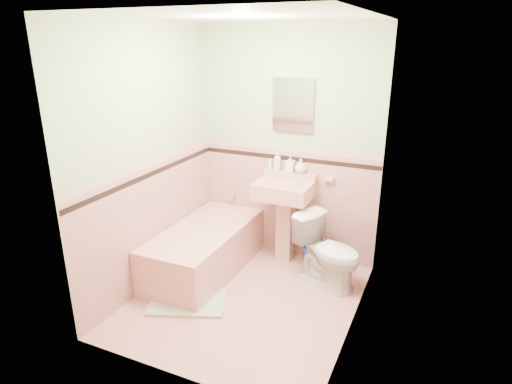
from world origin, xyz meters
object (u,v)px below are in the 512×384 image
at_px(toilet, 329,251).
at_px(bathtub, 205,251).
at_px(shoe, 178,294).
at_px(sink, 283,223).
at_px(medicine_cabinet, 293,104).
at_px(soap_bottle_right, 301,166).
at_px(soap_bottle_left, 277,161).
at_px(soap_bottle_mid, 290,164).
at_px(bucket, 314,257).

bearing_deg(toilet, bathtub, 126.34).
bearing_deg(shoe, sink, 46.77).
height_order(medicine_cabinet, soap_bottle_right, medicine_cabinet).
height_order(sink, toilet, sink).
bearing_deg(soap_bottle_right, shoe, -119.44).
xyz_separation_m(soap_bottle_left, soap_bottle_mid, (0.15, 0.00, -0.01)).
xyz_separation_m(soap_bottle_left, soap_bottle_right, (0.27, 0.00, -0.02)).
distance_m(bathtub, soap_bottle_right, 1.36).
bearing_deg(medicine_cabinet, sink, -90.00).
relative_size(soap_bottle_right, bucket, 0.60).
xyz_separation_m(sink, soap_bottle_left, (-0.15, 0.18, 0.63)).
relative_size(soap_bottle_mid, bucket, 0.70).
height_order(sink, soap_bottle_right, soap_bottle_right).
bearing_deg(sink, bucket, -2.41).
bearing_deg(bucket, shoe, -131.74).
distance_m(sink, toilet, 0.64).
bearing_deg(soap_bottle_right, bathtub, -138.26).
height_order(bucket, shoe, bucket).
xyz_separation_m(bathtub, soap_bottle_mid, (0.68, 0.71, 0.85)).
distance_m(soap_bottle_right, bucket, 0.98).
height_order(bathtub, medicine_cabinet, medicine_cabinet).
bearing_deg(toilet, soap_bottle_left, 83.40).
height_order(sink, soap_bottle_left, soap_bottle_left).
bearing_deg(sink, soap_bottle_mid, 90.48).
height_order(sink, medicine_cabinet, medicine_cabinet).
distance_m(bathtub, toilet, 1.30).
relative_size(medicine_cabinet, soap_bottle_left, 2.63).
bearing_deg(medicine_cabinet, shoe, -114.96).
bearing_deg(medicine_cabinet, soap_bottle_left, -168.72).
xyz_separation_m(soap_bottle_left, shoe, (-0.47, -1.31, -1.03)).
distance_m(medicine_cabinet, bucket, 1.63).
relative_size(bathtub, soap_bottle_mid, 8.06).
bearing_deg(shoe, medicine_cabinet, 50.71).
bearing_deg(bucket, toilet, -47.94).
relative_size(bathtub, toilet, 2.13).
relative_size(medicine_cabinet, shoe, 3.72).
xyz_separation_m(sink, soap_bottle_mid, (-0.00, 0.18, 0.62)).
distance_m(medicine_cabinet, soap_bottle_left, 0.63).
relative_size(bathtub, shoe, 10.23).
bearing_deg(bathtub, bucket, 26.10).
bearing_deg(sink, medicine_cabinet, 90.00).
relative_size(medicine_cabinet, soap_bottle_right, 3.42).
relative_size(sink, soap_bottle_right, 5.78).
distance_m(soap_bottle_mid, bucket, 1.03).
xyz_separation_m(sink, medicine_cabinet, (0.00, 0.21, 1.24)).
distance_m(bathtub, soap_bottle_mid, 1.30).
xyz_separation_m(soap_bottle_right, shoe, (-0.74, -1.31, -1.01)).
relative_size(bathtub, medicine_cabinet, 2.75).
xyz_separation_m(sink, shoe, (-0.62, -1.13, -0.40)).
relative_size(soap_bottle_right, toilet, 0.23).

